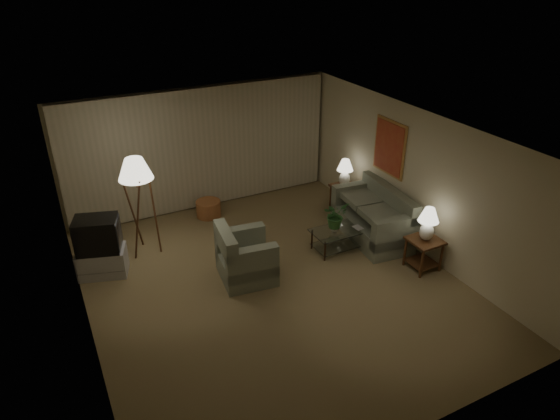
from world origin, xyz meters
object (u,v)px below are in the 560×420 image
Objects in this scene: coffee_table at (341,236)px; side_table_far at (343,193)px; table_lamp_far at (345,170)px; sofa at (372,219)px; table_lamp_near at (428,221)px; tv_cabinet at (103,262)px; floor_lamp at (140,205)px; side_table_near at (424,249)px; vase at (335,228)px; armchair at (246,258)px; ottoman at (208,209)px; crt_tv at (97,235)px.

side_table_far is at bearing 54.83° from coffee_table.
side_table_far is 0.55m from table_lamp_far.
sofa is 3.40× the size of side_table_far.
table_lamp_far is at bearing 54.83° from coffee_table.
table_lamp_near reaches higher than tv_cabinet.
tv_cabinet is 1.21m from floor_lamp.
side_table_near is 4.01× the size of vase.
armchair reaches higher than side_table_near.
side_table_far is at bearing 90.00° from side_table_near.
vase is (1.67, -2.44, 0.31)m from ottoman.
crt_tv reaches higher than ottoman.
sofa reaches higher than side_table_far.
floor_lamp reaches higher than table_lamp_near.
ottoman is (-2.77, 3.69, -0.80)m from table_lamp_near.
coffee_table is at bearing 127.27° from table_lamp_near.
coffee_table is at bearing -125.17° from table_lamp_far.
armchair is 1.93× the size of table_lamp_far.
crt_tv is at bearing -153.06° from ottoman.
side_table_near is 0.71× the size of crt_tv.
tv_cabinet reaches higher than ottoman.
table_lamp_far is at bearing 19.07° from crt_tv.
coffee_table is at bearing -53.26° from ottoman.
floor_lamp is at bearing -103.44° from sofa.
crt_tv is at bearing 154.74° from side_table_near.
side_table_far is 4.39m from floor_lamp.
sofa is 1.80× the size of coffee_table.
crt_tv reaches higher than tv_cabinet.
vase is at bearing 1.10° from tv_cabinet.
coffee_table reaches higher than ottoman.
ottoman is at bearing 158.57° from side_table_far.
side_table_near is at bearing -90.00° from side_table_far.
sofa is 1.26m from side_table_far.
ottoman is at bearing 158.57° from table_lamp_far.
table_lamp_far is at bearing 50.79° from vase.
table_lamp_far is 1.79m from coffee_table.
armchair is 1.24× the size of tv_cabinet.
ottoman is at bearing -125.49° from sofa.
table_lamp_far is at bearing 90.00° from side_table_near.
floor_lamp reaches higher than side_table_far.
armchair reaches higher than coffee_table.
armchair is 3.33m from table_lamp_far.
crt_tv reaches higher than side_table_far.
table_lamp_near is 2.60m from table_lamp_far.
side_table_near reaches higher than tv_cabinet.
floor_lamp is (-4.34, 0.25, 0.60)m from side_table_far.
table_lamp_near is at bearing -33.27° from floor_lamp.
vase reaches higher than coffee_table.
side_table_far is 0.99× the size of table_lamp_far.
vase is at bearing -77.76° from sofa.
floor_lamp is 12.87× the size of vase.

